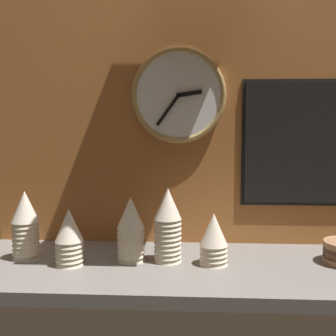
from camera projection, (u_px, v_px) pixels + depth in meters
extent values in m
cube|color=slate|center=(203.00, 269.00, 1.38)|extent=(1.60, 0.56, 0.04)
cube|color=#A3602D|center=(202.00, 106.00, 1.59)|extent=(1.60, 0.03, 1.05)
cone|color=beige|center=(168.00, 246.00, 1.39)|extent=(0.09, 0.09, 0.11)
cone|color=beige|center=(168.00, 241.00, 1.39)|extent=(0.09, 0.09, 0.11)
cone|color=beige|center=(168.00, 237.00, 1.39)|extent=(0.09, 0.09, 0.11)
cone|color=beige|center=(168.00, 232.00, 1.39)|extent=(0.09, 0.09, 0.11)
cone|color=beige|center=(168.00, 227.00, 1.39)|extent=(0.09, 0.09, 0.11)
cone|color=beige|center=(168.00, 222.00, 1.39)|extent=(0.09, 0.09, 0.11)
cone|color=beige|center=(168.00, 218.00, 1.39)|extent=(0.09, 0.09, 0.11)
cone|color=beige|center=(168.00, 213.00, 1.38)|extent=(0.09, 0.09, 0.11)
cone|color=beige|center=(168.00, 208.00, 1.38)|extent=(0.09, 0.09, 0.11)
cone|color=beige|center=(168.00, 203.00, 1.38)|extent=(0.09, 0.09, 0.11)
cone|color=beige|center=(214.00, 249.00, 1.36)|extent=(0.09, 0.09, 0.11)
cone|color=beige|center=(214.00, 244.00, 1.36)|extent=(0.09, 0.09, 0.11)
cone|color=beige|center=(214.00, 239.00, 1.36)|extent=(0.09, 0.09, 0.11)
cone|color=beige|center=(214.00, 234.00, 1.36)|extent=(0.09, 0.09, 0.11)
cone|color=beige|center=(214.00, 229.00, 1.36)|extent=(0.09, 0.09, 0.11)
cone|color=beige|center=(26.00, 243.00, 1.42)|extent=(0.09, 0.09, 0.11)
cone|color=beige|center=(26.00, 239.00, 1.42)|extent=(0.09, 0.09, 0.11)
cone|color=beige|center=(26.00, 234.00, 1.42)|extent=(0.09, 0.09, 0.11)
cone|color=beige|center=(26.00, 230.00, 1.42)|extent=(0.09, 0.09, 0.11)
cone|color=beige|center=(25.00, 225.00, 1.42)|extent=(0.09, 0.09, 0.11)
cone|color=beige|center=(25.00, 220.00, 1.42)|extent=(0.09, 0.09, 0.11)
cone|color=beige|center=(25.00, 216.00, 1.42)|extent=(0.09, 0.09, 0.11)
cone|color=beige|center=(25.00, 211.00, 1.41)|extent=(0.09, 0.09, 0.11)
cone|color=beige|center=(25.00, 206.00, 1.41)|extent=(0.09, 0.09, 0.11)
cone|color=beige|center=(131.00, 245.00, 1.40)|extent=(0.09, 0.09, 0.11)
cone|color=beige|center=(131.00, 241.00, 1.40)|extent=(0.09, 0.09, 0.11)
cone|color=beige|center=(131.00, 236.00, 1.40)|extent=(0.09, 0.09, 0.11)
cone|color=beige|center=(131.00, 231.00, 1.40)|extent=(0.09, 0.09, 0.11)
cone|color=beige|center=(131.00, 227.00, 1.39)|extent=(0.09, 0.09, 0.11)
cone|color=beige|center=(131.00, 222.00, 1.39)|extent=(0.09, 0.09, 0.11)
cone|color=beige|center=(131.00, 217.00, 1.39)|extent=(0.09, 0.09, 0.11)
cone|color=beige|center=(131.00, 213.00, 1.39)|extent=(0.09, 0.09, 0.11)
cone|color=beige|center=(69.00, 249.00, 1.36)|extent=(0.09, 0.09, 0.11)
cone|color=beige|center=(69.00, 244.00, 1.35)|extent=(0.09, 0.09, 0.11)
cone|color=beige|center=(69.00, 240.00, 1.35)|extent=(0.09, 0.09, 0.11)
cone|color=beige|center=(69.00, 235.00, 1.35)|extent=(0.09, 0.09, 0.11)
cone|color=beige|center=(69.00, 230.00, 1.35)|extent=(0.09, 0.09, 0.11)
cone|color=beige|center=(69.00, 225.00, 1.35)|extent=(0.09, 0.09, 0.11)
cylinder|color=white|center=(179.00, 96.00, 1.57)|extent=(0.35, 0.02, 0.35)
torus|color=#AD894C|center=(179.00, 95.00, 1.56)|extent=(0.35, 0.02, 0.35)
cube|color=black|center=(190.00, 93.00, 1.55)|extent=(0.09, 0.01, 0.03)
cube|color=black|center=(168.00, 110.00, 1.57)|extent=(0.09, 0.01, 0.12)
cylinder|color=black|center=(178.00, 95.00, 1.56)|extent=(0.02, 0.01, 0.02)
cube|color=black|center=(302.00, 143.00, 1.57)|extent=(0.45, 0.01, 0.47)
cube|color=black|center=(302.00, 143.00, 1.56)|extent=(0.42, 0.01, 0.45)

